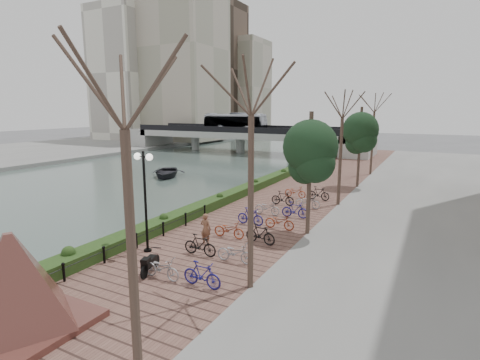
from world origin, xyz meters
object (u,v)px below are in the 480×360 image
Objects in this scene: granite_monument at (13,282)px; boat at (166,172)px; motorcycle at (150,262)px; pedestrian at (206,229)px; lamppost at (144,180)px.

granite_monument is 1.04× the size of boat.
granite_monument is 5.19m from motorcycle.
pedestrian reaches higher than motorcycle.
motorcycle is 3.92m from pedestrian.
granite_monument reaches higher than pedestrian.
lamppost is 3.06× the size of pedestrian.
granite_monument reaches higher than motorcycle.
lamppost is 3.90m from pedestrian.
lamppost reaches higher than pedestrian.
granite_monument is 3.62× the size of motorcycle.
pedestrian is at bearing 83.40° from granite_monument.
motorcycle is at bearing -46.02° from lamppost.
boat is at bearing 110.50° from motorcycle.
granite_monument is 9.00m from pedestrian.
pedestrian is at bearing 48.62° from lamppost.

